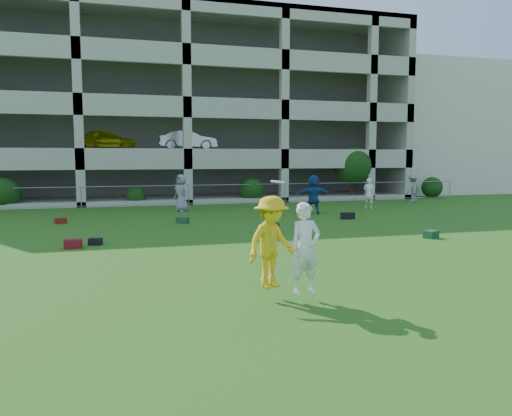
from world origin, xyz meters
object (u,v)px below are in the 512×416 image
object	(u,v)px
bystander_c	(181,193)
bystander_d	(313,195)
frisbee_contest	(280,243)
parking_garage	(171,114)
bystander_e	(369,193)
crate_d	(274,227)
bystander_f	(413,189)
stucco_building	(434,132)

from	to	relation	value
bystander_c	bystander_d	xyz separation A→B (m)	(6.10, -2.95, 0.01)
frisbee_contest	parking_garage	xyz separation A→B (m)	(1.13, 28.85, 4.88)
bystander_c	bystander_e	world-z (taller)	bystander_c
bystander_e	crate_d	bearing A→B (deg)	86.05
bystander_f	crate_d	size ratio (longest dim) A/B	5.04
bystander_d	crate_d	bearing A→B (deg)	58.42
crate_d	bystander_c	bearing A→B (deg)	107.58
bystander_e	frisbee_contest	size ratio (longest dim) A/B	0.77
bystander_c	bystander_f	world-z (taller)	bystander_c
bystander_c	bystander_d	distance (m)	6.78
bystander_e	parking_garage	size ratio (longest dim) A/B	0.06
bystander_f	crate_d	bearing A→B (deg)	12.77
crate_d	stucco_building	bearing A→B (deg)	43.58
bystander_c	parking_garage	xyz separation A→B (m)	(0.88, 12.23, 5.05)
bystander_c	bystander_f	distance (m)	14.31
bystander_c	frisbee_contest	world-z (taller)	frisbee_contest
bystander_e	parking_garage	bearing A→B (deg)	-10.67
stucco_building	bystander_c	distance (m)	27.27
bystander_f	parking_garage	world-z (taller)	parking_garage
bystander_e	stucco_building	bearing A→B (deg)	-89.81
bystander_d	frisbee_contest	xyz separation A→B (m)	(-6.36, -13.67, 0.16)
frisbee_contest	bystander_f	bearing A→B (deg)	50.46
bystander_c	crate_d	bearing A→B (deg)	-14.63
parking_garage	bystander_d	bearing A→B (deg)	-71.01
bystander_f	crate_d	xyz separation A→B (m)	(-11.80, -8.82, -0.73)
bystander_e	parking_garage	distance (m)	17.14
stucco_building	parking_garage	distance (m)	23.03
bystander_c	parking_garage	size ratio (longest dim) A/B	0.06
stucco_building	bystander_c	size ratio (longest dim) A/B	8.32
bystander_f	frisbee_contest	xyz separation A→B (m)	(-14.53, -17.60, 0.25)
crate_d	frisbee_contest	size ratio (longest dim) A/B	0.16
stucco_building	parking_garage	bearing A→B (deg)	-179.25
stucco_building	parking_garage	size ratio (longest dim) A/B	0.53
bystander_e	bystander_f	world-z (taller)	bystander_f
stucco_building	parking_garage	world-z (taller)	parking_garage
stucco_building	frisbee_contest	distance (m)	38.05
bystander_d	frisbee_contest	size ratio (longest dim) A/B	0.89
crate_d	frisbee_contest	bearing A→B (deg)	-107.32
bystander_c	bystander_f	xyz separation A→B (m)	(14.28, 0.98, -0.08)
parking_garage	frisbee_contest	bearing A→B (deg)	-92.25
bystander_d	bystander_f	size ratio (longest dim) A/B	1.10
bystander_c	bystander_e	bearing A→B (deg)	50.39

